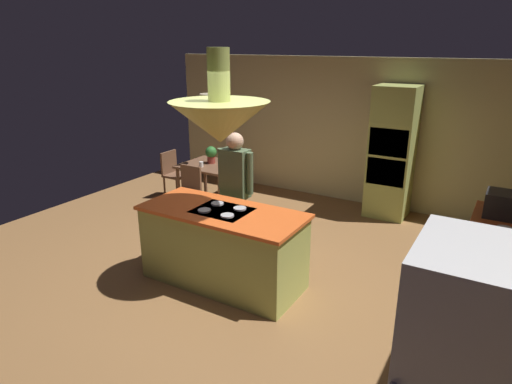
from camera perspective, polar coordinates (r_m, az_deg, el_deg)
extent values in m
plane|color=olive|center=(5.70, -2.97, -10.52)|extent=(8.16, 8.16, 0.00)
cube|color=beige|center=(8.21, 10.44, 7.85)|extent=(6.80, 0.10, 2.55)
cube|color=#A8B259|center=(5.35, -4.24, -7.22)|extent=(1.90, 0.82, 0.90)
cube|color=#E05B23|center=(5.16, -4.37, -2.55)|extent=(1.96, 0.88, 0.04)
cube|color=black|center=(5.16, -4.37, -2.40)|extent=(0.64, 0.52, 0.01)
cylinder|color=#B2B2B7|center=(5.14, -6.67, -2.35)|extent=(0.15, 0.15, 0.02)
cylinder|color=#B2B2B7|center=(4.97, -3.72, -3.05)|extent=(0.15, 0.15, 0.02)
cylinder|color=#B2B2B7|center=(5.34, -4.99, -1.49)|extent=(0.15, 0.15, 0.02)
cylinder|color=#B2B2B7|center=(5.17, -2.09, -2.13)|extent=(0.15, 0.15, 0.02)
cube|color=#A8B259|center=(5.27, 28.28, -10.04)|extent=(0.62, 2.13, 0.90)
cube|color=#E05B23|center=(5.08, 29.09, -5.38)|extent=(0.66, 2.17, 0.04)
cube|color=#A8B259|center=(7.56, 17.09, 4.85)|extent=(0.66, 0.62, 2.15)
cube|color=black|center=(7.24, 16.68, 6.13)|extent=(0.60, 0.04, 0.44)
cube|color=black|center=(7.35, 16.33, 2.48)|extent=(0.60, 0.04, 0.44)
cube|color=brown|center=(7.78, -5.77, 3.43)|extent=(1.00, 0.89, 0.04)
cylinder|color=brown|center=(7.87, -9.94, 0.52)|extent=(0.06, 0.06, 0.72)
cylinder|color=brown|center=(7.35, -4.67, -0.58)|extent=(0.06, 0.06, 0.72)
cylinder|color=brown|center=(8.44, -6.55, 1.94)|extent=(0.06, 0.06, 0.72)
cylinder|color=brown|center=(7.96, -1.46, 1.01)|extent=(0.06, 0.06, 0.72)
cylinder|color=tan|center=(6.08, -3.28, -4.18)|extent=(0.14, 0.14, 0.84)
cylinder|color=tan|center=(5.99, -1.85, -4.53)|extent=(0.14, 0.14, 0.84)
cube|color=#4C6042|center=(5.79, -2.67, 2.41)|extent=(0.36, 0.22, 0.64)
cylinder|color=#4C6042|center=(5.90, -4.47, 3.01)|extent=(0.09, 0.09, 0.55)
cylinder|color=#4C6042|center=(5.66, -0.82, 2.40)|extent=(0.09, 0.09, 0.55)
sphere|color=tan|center=(5.68, -2.74, 6.52)|extent=(0.23, 0.23, 0.23)
cone|color=#A8B259|center=(4.88, -4.67, 8.95)|extent=(1.10, 1.10, 0.45)
cylinder|color=#A8B259|center=(4.82, -4.83, 14.82)|extent=(0.24, 0.24, 0.55)
cone|color=beige|center=(7.56, -6.05, 11.63)|extent=(0.32, 0.32, 0.22)
cylinder|color=black|center=(7.53, -6.16, 14.73)|extent=(0.01, 0.01, 0.60)
cube|color=brown|center=(7.31, -9.15, -0.20)|extent=(0.40, 0.40, 0.04)
cube|color=brown|center=(7.37, -8.35, 1.81)|extent=(0.40, 0.04, 0.42)
cylinder|color=brown|center=(7.37, -10.92, -2.00)|extent=(0.04, 0.04, 0.43)
cylinder|color=brown|center=(7.16, -8.87, -2.51)|extent=(0.04, 0.04, 0.43)
cylinder|color=brown|center=(7.61, -9.24, -1.23)|extent=(0.04, 0.04, 0.43)
cylinder|color=brown|center=(7.41, -7.21, -1.70)|extent=(0.04, 0.04, 0.43)
cube|color=brown|center=(8.45, -2.71, 2.63)|extent=(0.40, 0.40, 0.04)
cube|color=brown|center=(8.25, -3.42, 3.80)|extent=(0.40, 0.04, 0.42)
cylinder|color=brown|center=(8.57, -1.11, 1.30)|extent=(0.04, 0.04, 0.43)
cylinder|color=brown|center=(8.74, -3.01, 1.64)|extent=(0.04, 0.04, 0.43)
cylinder|color=brown|center=(8.29, -2.35, 0.69)|extent=(0.04, 0.04, 0.43)
cylinder|color=brown|center=(8.47, -4.28, 1.05)|extent=(0.04, 0.04, 0.43)
cube|color=brown|center=(8.35, -10.14, 2.15)|extent=(0.40, 0.40, 0.04)
cube|color=brown|center=(8.41, -11.17, 3.76)|extent=(0.04, 0.40, 0.42)
cylinder|color=brown|center=(8.19, -9.92, 0.17)|extent=(0.04, 0.04, 0.43)
cylinder|color=brown|center=(8.43, -8.43, 0.81)|extent=(0.04, 0.04, 0.43)
cylinder|color=brown|center=(8.40, -11.69, 0.55)|extent=(0.04, 0.04, 0.43)
cylinder|color=brown|center=(8.64, -10.19, 1.16)|extent=(0.04, 0.04, 0.43)
cylinder|color=#99382D|center=(7.84, -5.77, 4.15)|extent=(0.14, 0.14, 0.12)
sphere|color=#2D722D|center=(7.81, -5.81, 5.14)|extent=(0.20, 0.20, 0.20)
cylinder|color=white|center=(7.62, -7.06, 3.55)|extent=(0.07, 0.07, 0.09)
cylinder|color=#E0B78C|center=(4.54, 28.96, -6.55)|extent=(0.11, 0.11, 0.18)
cylinder|color=silver|center=(4.71, 29.05, -5.85)|extent=(0.10, 0.10, 0.16)
cylinder|color=silver|center=(4.88, 29.18, -4.96)|extent=(0.14, 0.14, 0.18)
cube|color=#232326|center=(5.63, 29.67, -1.50)|extent=(0.46, 0.36, 0.28)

